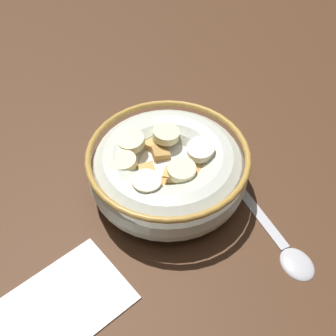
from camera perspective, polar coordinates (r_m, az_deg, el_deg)
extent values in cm
cube|color=#472B19|center=(45.63, 0.00, -3.35)|extent=(99.43, 99.43, 2.00)
cylinder|color=beige|center=(44.62, 0.00, -2.31)|extent=(8.74, 8.74, 0.60)
torus|color=beige|center=(42.85, 0.00, -0.33)|extent=(15.89, 15.89, 5.27)
torus|color=#B28438|center=(41.13, 0.00, 1.83)|extent=(16.01, 16.01, 0.60)
cylinder|color=white|center=(42.23, 0.00, 0.42)|extent=(12.73, 12.73, 0.40)
cube|color=tan|center=(41.05, -2.96, -0.30)|extent=(2.14, 2.09, 0.94)
cube|color=tan|center=(42.85, 5.31, 2.30)|extent=(1.64, 1.70, 0.87)
cube|color=tan|center=(43.57, -2.14, 3.34)|extent=(2.19, 2.21, 0.84)
cube|color=#AD7F42|center=(40.15, 6.48, -1.74)|extent=(2.20, 2.20, 0.78)
cube|color=#AD7F42|center=(39.71, -5.49, -2.95)|extent=(2.30, 2.30, 0.74)
cube|color=#AD7F42|center=(40.66, 4.06, -0.76)|extent=(2.16, 2.17, 0.75)
cube|color=#B78947|center=(39.76, -1.54, -2.31)|extent=(2.35, 2.34, 0.90)
cube|color=tan|center=(45.00, -2.04, 5.07)|extent=(2.30, 2.27, 0.95)
cube|color=#B78947|center=(44.45, 3.63, 4.47)|extent=(1.70, 1.64, 0.86)
cube|color=#AD7F42|center=(39.45, 3.69, -2.84)|extent=(2.35, 2.35, 0.87)
cube|color=#AD7F42|center=(42.49, -1.37, 1.92)|extent=(2.14, 2.09, 0.96)
cube|color=tan|center=(40.41, 0.57, -0.91)|extent=(2.37, 2.37, 0.96)
cube|color=tan|center=(45.40, 1.80, 5.82)|extent=(2.27, 2.25, 0.83)
cube|color=#B78947|center=(40.58, -6.93, -1.67)|extent=(2.32, 2.32, 0.78)
cube|color=#B78947|center=(41.62, 5.55, 0.55)|extent=(2.31, 2.31, 0.80)
cylinder|color=#F9EFC6|center=(38.60, -2.92, -1.98)|extent=(3.54, 3.53, 1.05)
cylinder|color=beige|center=(43.11, -0.28, 4.53)|extent=(3.86, 3.82, 1.23)
cylinder|color=#F9EFC6|center=(41.24, 4.41, 2.47)|extent=(3.71, 3.67, 1.40)
cylinder|color=beige|center=(40.85, -6.11, 0.78)|extent=(3.57, 3.59, 1.01)
cylinder|color=beige|center=(42.41, -4.96, 3.57)|extent=(2.86, 2.80, 1.14)
cylinder|color=beige|center=(39.85, 1.54, -0.46)|extent=(3.70, 3.72, 0.99)
ellipsoid|color=#B7B7BC|center=(41.09, 16.97, -11.94)|extent=(3.28, 3.91, 0.80)
cube|color=#B7B7BC|center=(43.73, 11.65, -5.46)|extent=(2.27, 9.88, 0.36)
cube|color=white|center=(38.84, -15.35, -18.06)|extent=(13.95, 9.43, 0.30)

